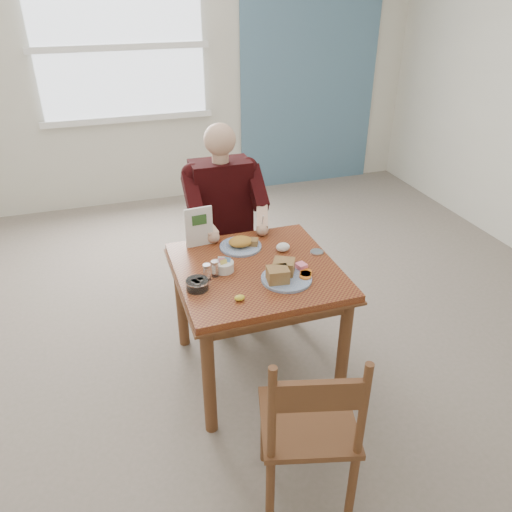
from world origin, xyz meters
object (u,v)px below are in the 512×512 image
object	(u,v)px
chair_far	(222,246)
near_plate	(284,274)
table	(256,284)
diner	(224,209)
far_plate	(241,244)
chair_near	(309,427)

from	to	relation	value
chair_far	near_plate	size ratio (longest dim) A/B	2.78
table	near_plate	distance (m)	0.24
diner	far_plate	world-z (taller)	diner
table	chair_far	xyz separation A→B (m)	(0.00, 0.80, -0.16)
chair_near	diner	world-z (taller)	diner
table	diner	distance (m)	0.73
chair_far	chair_near	bearing A→B (deg)	-92.10
table	near_plate	xyz separation A→B (m)	(0.11, -0.17, 0.15)
near_plate	far_plate	size ratio (longest dim) A/B	1.01
table	chair_near	world-z (taller)	chair_near
chair_near	far_plate	size ratio (longest dim) A/B	2.80
table	near_plate	world-z (taller)	near_plate
chair_near	diner	size ratio (longest dim) A/B	0.69
chair_far	chair_near	distance (m)	1.74
diner	far_plate	size ratio (longest dim) A/B	4.09
far_plate	chair_far	bearing A→B (deg)	88.69
chair_near	near_plate	world-z (taller)	chair_near
chair_far	diner	distance (m)	0.34
table	far_plate	bearing A→B (deg)	92.77
chair_far	table	bearing A→B (deg)	-90.00
near_plate	far_plate	world-z (taller)	near_plate
diner	table	bearing A→B (deg)	-90.00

